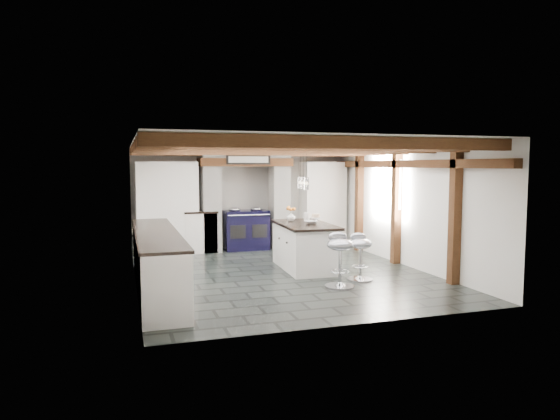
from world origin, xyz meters
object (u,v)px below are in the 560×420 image
object	(u,v)px
range_cooker	(246,229)
bar_stool_near	(360,251)
bar_stool_far	(340,253)
kitchen_island	(305,246)

from	to	relation	value
range_cooker	bar_stool_near	bearing A→B (deg)	-72.96
bar_stool_near	bar_stool_far	xyz separation A→B (m)	(-0.53, -0.34, 0.05)
kitchen_island	bar_stool_far	world-z (taller)	kitchen_island
kitchen_island	bar_stool_near	bearing A→B (deg)	-61.40
range_cooker	kitchen_island	size ratio (longest dim) A/B	0.57
kitchen_island	bar_stool_near	distance (m)	1.29
range_cooker	bar_stool_near	xyz separation A→B (m)	(1.10, -3.58, 0.03)
range_cooker	kitchen_island	xyz separation A→B (m)	(0.54, -2.41, -0.03)
kitchen_island	bar_stool_far	size ratio (longest dim) A/B	2.02
bar_stool_near	bar_stool_far	bearing A→B (deg)	-127.05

